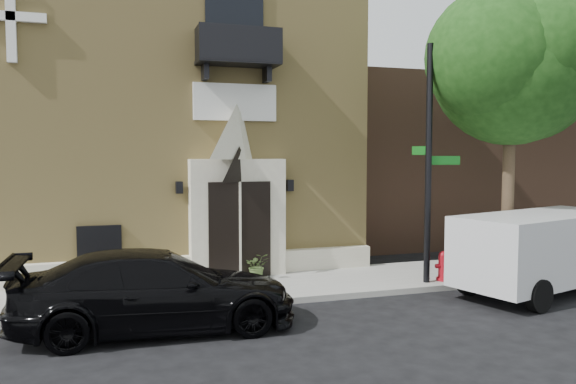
% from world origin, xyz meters
% --- Properties ---
extents(ground, '(120.00, 120.00, 0.00)m').
position_xyz_m(ground, '(0.00, 0.00, 0.00)').
color(ground, black).
rests_on(ground, ground).
extents(sidewalk, '(42.00, 3.00, 0.15)m').
position_xyz_m(sidewalk, '(1.00, 1.50, 0.07)').
color(sidewalk, gray).
rests_on(sidewalk, ground).
extents(church, '(12.20, 11.01, 9.30)m').
position_xyz_m(church, '(-2.99, 7.95, 4.63)').
color(church, tan).
rests_on(church, ground).
extents(neighbour_building, '(18.00, 8.00, 6.40)m').
position_xyz_m(neighbour_building, '(12.00, 9.00, 3.20)').
color(neighbour_building, brown).
rests_on(neighbour_building, ground).
extents(street_tree_left, '(4.97, 4.38, 7.77)m').
position_xyz_m(street_tree_left, '(6.03, 0.35, 5.87)').
color(street_tree_left, '#38281C').
rests_on(street_tree_left, sidewalk).
extents(black_sedan, '(5.58, 2.42, 1.60)m').
position_xyz_m(black_sedan, '(-3.48, -1.00, 0.80)').
color(black_sedan, black).
rests_on(black_sedan, ground).
extents(cargo_van, '(5.27, 3.24, 2.01)m').
position_xyz_m(cargo_van, '(6.09, -0.91, 1.12)').
color(cargo_van, silver).
rests_on(cargo_van, ground).
extents(street_sign, '(0.98, 0.98, 6.15)m').
position_xyz_m(street_sign, '(3.54, 0.47, 3.24)').
color(street_sign, black).
rests_on(street_sign, sidewalk).
extents(fire_hydrant, '(0.45, 0.36, 0.79)m').
position_xyz_m(fire_hydrant, '(4.03, 0.47, 0.54)').
color(fire_hydrant, '#A50D19').
rests_on(fire_hydrant, sidewalk).
extents(planter, '(0.68, 0.61, 0.70)m').
position_xyz_m(planter, '(-0.59, 2.20, 0.50)').
color(planter, '#49602F').
rests_on(planter, sidewalk).
extents(pedestrian_near, '(0.67, 0.62, 1.54)m').
position_xyz_m(pedestrian_near, '(4.97, 1.20, 0.92)').
color(pedestrian_near, black).
rests_on(pedestrian_near, sidewalk).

